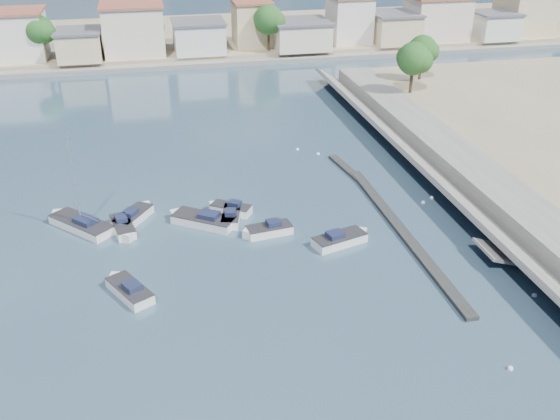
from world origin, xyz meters
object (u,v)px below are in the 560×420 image
motorboat_e (135,216)px  motorboat_g (123,228)px  motorboat_c (201,220)px  motorboat_b (232,216)px  motorboat_d (267,231)px  motorboat_f (229,209)px  motorboat_a (128,290)px  motorboat_h (342,239)px  sailboat (79,224)px

motorboat_e → motorboat_g: 2.38m
motorboat_c → motorboat_g: 6.89m
motorboat_b → motorboat_d: bearing=-52.6°
motorboat_f → motorboat_a: bearing=-129.1°
motorboat_f → motorboat_g: (-9.70, -1.63, 0.00)m
motorboat_g → motorboat_e: bearing=64.5°
motorboat_b → motorboat_h: size_ratio=0.82×
motorboat_b → motorboat_f: 1.40m
motorboat_c → motorboat_f: same height
motorboat_e → motorboat_g: same height
motorboat_c → motorboat_e: size_ratio=1.29×
motorboat_b → motorboat_h: bearing=-36.2°
motorboat_b → motorboat_f: same height
motorboat_d → sailboat: size_ratio=0.51×
motorboat_e → motorboat_f: size_ratio=1.16×
motorboat_e → sailboat: bearing=-173.9°
motorboat_e → sailboat: 4.90m
motorboat_f → motorboat_h: same height
motorboat_a → motorboat_h: (17.94, 3.74, -0.00)m
motorboat_b → sailboat: sailboat is taller
motorboat_f → motorboat_h: 11.56m
motorboat_a → motorboat_c: same height
motorboat_g → sailboat: sailboat is taller
motorboat_c → motorboat_f: 3.22m
motorboat_c → motorboat_h: size_ratio=1.13×
motorboat_c → motorboat_g: same height
motorboat_c → motorboat_d: (5.45, -3.26, -0.00)m
motorboat_c → motorboat_h: same height
motorboat_c → sailboat: 10.84m
motorboat_g → sailboat: 4.18m
motorboat_f → motorboat_g: size_ratio=0.84×
motorboat_a → motorboat_e: same height
motorboat_f → motorboat_g: 9.84m
motorboat_d → motorboat_f: (-2.63, 4.83, 0.00)m
motorboat_e → motorboat_g: bearing=-115.5°
motorboat_e → motorboat_h: size_ratio=0.87×
motorboat_d → motorboat_g: same height
motorboat_f → motorboat_h: (8.63, -7.70, 0.00)m
motorboat_a → motorboat_f: (9.31, 11.44, -0.00)m
motorboat_b → sailboat: size_ratio=0.48×
motorboat_f → motorboat_e: bearing=176.6°
motorboat_d → sailboat: (-16.18, 4.83, 0.03)m
motorboat_b → motorboat_h: same height
motorboat_d → motorboat_c: bearing=149.1°
motorboat_h → sailboat: size_ratio=0.59×
motorboat_a → motorboat_f: size_ratio=1.21×
sailboat → motorboat_g: bearing=-23.0°
motorboat_c → motorboat_e: (-5.86, 2.09, -0.00)m
motorboat_b → motorboat_g: 9.71m
motorboat_b → motorboat_e: (-8.68, 1.91, 0.00)m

